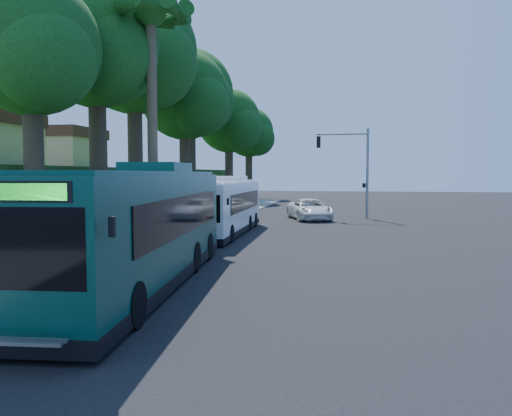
% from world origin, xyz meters
% --- Properties ---
extents(ground, '(140.00, 140.00, 0.00)m').
position_xyz_m(ground, '(0.00, 0.00, 0.00)').
color(ground, black).
rests_on(ground, ground).
extents(sidewalk, '(4.50, 70.00, 0.12)m').
position_xyz_m(sidewalk, '(-7.30, 0.00, 0.06)').
color(sidewalk, gray).
rests_on(sidewalk, ground).
extents(red_curb, '(0.25, 30.00, 0.13)m').
position_xyz_m(red_curb, '(-5.00, -4.00, 0.07)').
color(red_curb, maroon).
rests_on(red_curb, ground).
extents(grass_verge, '(8.00, 70.00, 0.06)m').
position_xyz_m(grass_verge, '(-13.00, 5.00, 0.03)').
color(grass_verge, '#234719').
rests_on(grass_verge, ground).
extents(bus_shelter, '(3.20, 1.51, 2.55)m').
position_xyz_m(bus_shelter, '(-7.26, -2.86, 1.81)').
color(bus_shelter, black).
rests_on(bus_shelter, ground).
extents(stop_sign_pole, '(0.35, 0.06, 3.17)m').
position_xyz_m(stop_sign_pole, '(-5.40, -5.00, 2.08)').
color(stop_sign_pole, gray).
rests_on(stop_sign_pole, ground).
extents(traffic_signal_pole, '(4.10, 0.30, 7.00)m').
position_xyz_m(traffic_signal_pole, '(3.78, 10.00, 4.42)').
color(traffic_signal_pole, gray).
rests_on(traffic_signal_pole, ground).
extents(palm_tree, '(4.20, 4.20, 14.40)m').
position_xyz_m(palm_tree, '(-8.20, -1.50, 12.38)').
color(palm_tree, '#4C3F2D').
rests_on(palm_tree, ground).
extents(hillside_backdrop, '(24.00, 60.00, 8.80)m').
position_xyz_m(hillside_backdrop, '(-26.30, 15.10, 2.44)').
color(hillside_backdrop, '#234719').
rests_on(hillside_backdrop, ground).
extents(tree_0, '(8.40, 8.00, 15.70)m').
position_xyz_m(tree_0, '(-12.40, -0.02, 11.20)').
color(tree_0, '#382B1E').
rests_on(tree_0, ground).
extents(tree_1, '(10.50, 10.00, 18.26)m').
position_xyz_m(tree_1, '(-13.37, 7.98, 12.73)').
color(tree_1, '#382B1E').
rests_on(tree_1, ground).
extents(tree_2, '(8.82, 8.40, 15.12)m').
position_xyz_m(tree_2, '(-11.89, 15.98, 10.48)').
color(tree_2, '#382B1E').
rests_on(tree_2, ground).
extents(tree_3, '(10.08, 9.60, 17.28)m').
position_xyz_m(tree_3, '(-13.88, 23.98, 11.98)').
color(tree_3, '#382B1E').
rests_on(tree_3, ground).
extents(tree_4, '(8.40, 8.00, 14.14)m').
position_xyz_m(tree_4, '(-11.40, 31.98, 9.73)').
color(tree_4, '#382B1E').
rests_on(tree_4, ground).
extents(tree_5, '(7.35, 7.00, 12.86)m').
position_xyz_m(tree_5, '(-10.41, 39.99, 8.96)').
color(tree_5, '#382B1E').
rests_on(tree_5, ground).
extents(tree_6, '(7.56, 7.20, 13.74)m').
position_xyz_m(tree_6, '(-12.91, -6.01, 9.71)').
color(tree_6, '#382B1E').
rests_on(tree_6, ground).
extents(white_bus, '(2.69, 11.38, 3.38)m').
position_xyz_m(white_bus, '(-3.80, -1.45, 1.65)').
color(white_bus, white).
rests_on(white_bus, ground).
extents(teal_bus, '(4.01, 13.35, 3.92)m').
position_xyz_m(teal_bus, '(-3.21, -15.11, 1.91)').
color(teal_bus, '#0B3D34').
rests_on(teal_bus, ground).
extents(pickup, '(4.27, 6.21, 1.58)m').
position_xyz_m(pickup, '(0.44, 8.44, 0.79)').
color(pickup, white).
rests_on(pickup, ground).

